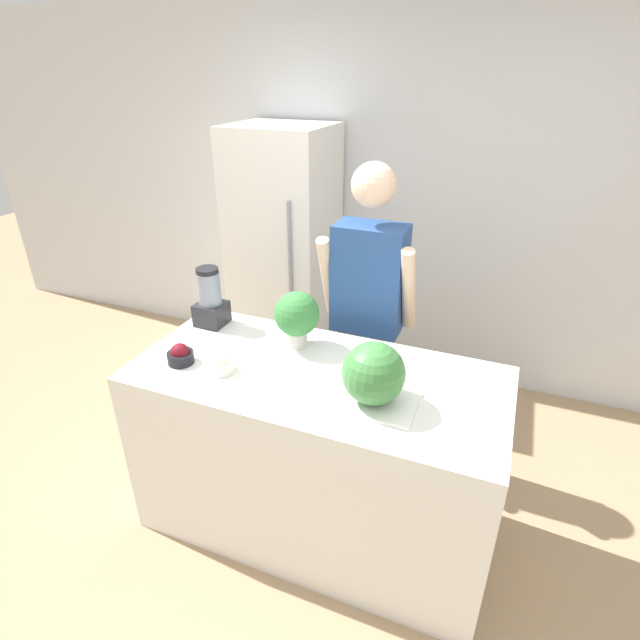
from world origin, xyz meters
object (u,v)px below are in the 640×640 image
at_px(person, 367,316).
at_px(watermelon, 373,373).
at_px(blender, 210,300).
at_px(bowl_cream, 221,365).
at_px(bowl_cherries, 180,355).
at_px(potted_plant, 297,316).
at_px(refrigerator, 285,257).

relative_size(person, watermelon, 6.79).
bearing_deg(blender, person, 29.69).
height_order(watermelon, bowl_cream, watermelon).
bearing_deg(bowl_cherries, watermelon, 2.29).
bearing_deg(potted_plant, bowl_cherries, -141.26).
distance_m(bowl_cherries, bowl_cream, 0.21).
height_order(refrigerator, bowl_cream, refrigerator).
height_order(refrigerator, bowl_cherries, refrigerator).
distance_m(bowl_cream, blender, 0.50).
relative_size(person, blender, 5.52).
xyz_separation_m(watermelon, blender, (-1.00, 0.36, -0.00)).
relative_size(refrigerator, person, 1.04).
bearing_deg(bowl_cream, bowl_cherries, -177.91).
height_order(bowl_cherries, blender, blender).
height_order(refrigerator, watermelon, refrigerator).
bearing_deg(bowl_cream, person, 61.26).
relative_size(watermelon, blender, 0.81).
height_order(refrigerator, potted_plant, refrigerator).
xyz_separation_m(bowl_cherries, potted_plant, (0.44, 0.35, 0.13)).
relative_size(refrigerator, potted_plant, 6.44).
bearing_deg(person, potted_plant, -115.31).
xyz_separation_m(watermelon, potted_plant, (-0.48, 0.31, 0.02)).
distance_m(refrigerator, blender, 1.14).
bearing_deg(watermelon, blender, 160.35).
xyz_separation_m(refrigerator, bowl_cream, (0.41, -1.51, 0.04)).
distance_m(refrigerator, bowl_cherries, 1.53).
relative_size(bowl_cherries, blender, 0.38).
bearing_deg(blender, bowl_cream, -52.39).
xyz_separation_m(person, watermelon, (0.26, -0.78, 0.15)).
bearing_deg(potted_plant, person, 64.69).
height_order(watermelon, bowl_cherries, watermelon).
height_order(bowl_cherries, potted_plant, potted_plant).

